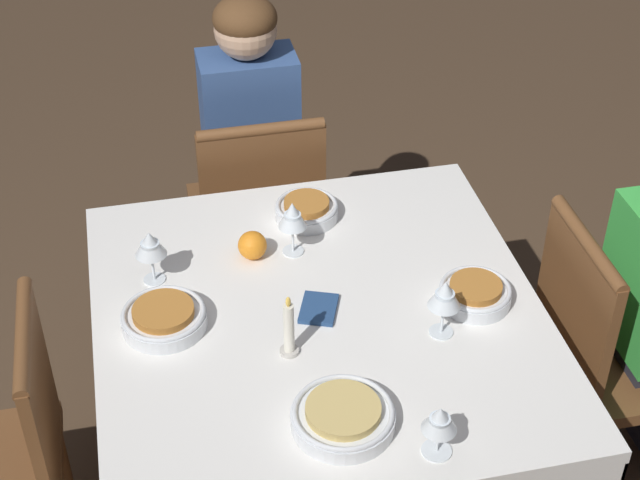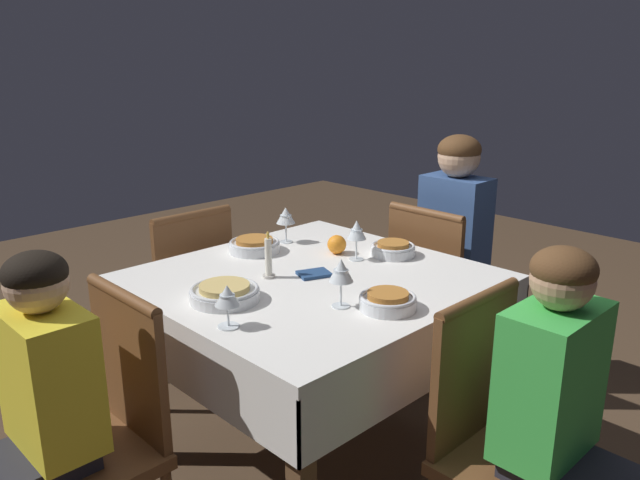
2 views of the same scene
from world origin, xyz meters
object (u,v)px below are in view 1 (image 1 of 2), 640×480
(bowl_north, at_px, (164,317))
(orange_fruit, at_px, (252,245))
(bowl_east, at_px, (307,209))
(bowl_south, at_px, (475,293))
(chair_south, at_px, (607,347))
(wine_glass_east, at_px, (292,216))
(napkin_red_folded, at_px, (318,309))
(wine_glass_west, at_px, (440,421))
(chair_east, at_px, (259,211))
(chair_north, at_px, (0,458))
(bowl_west, at_px, (343,416))
(dining_table, at_px, (319,341))
(wine_glass_north, at_px, (150,245))
(person_adult_denim, at_px, (249,140))
(candle_centerpiece, at_px, (289,331))
(wine_glass_south, at_px, (445,296))

(bowl_north, relative_size, orange_fruit, 2.70)
(bowl_east, distance_m, bowl_south, 0.55)
(chair_south, height_order, wine_glass_east, wine_glass_east)
(wine_glass_east, height_order, napkin_red_folded, wine_glass_east)
(bowl_south, bearing_deg, wine_glass_west, 151.45)
(chair_east, xyz_separation_m, chair_north, (-0.88, 0.78, 0.00))
(chair_south, bearing_deg, bowl_west, 113.01)
(dining_table, relative_size, chair_east, 1.28)
(chair_north, relative_size, wine_glass_east, 5.63)
(wine_glass_north, bearing_deg, bowl_west, -148.31)
(bowl_south, bearing_deg, wine_glass_east, 53.93)
(chair_north, distance_m, bowl_west, 0.89)
(person_adult_denim, distance_m, bowl_south, 1.10)
(bowl_east, distance_m, orange_fruit, 0.22)
(candle_centerpiece, bearing_deg, orange_fruit, 3.86)
(wine_glass_west, bearing_deg, bowl_north, 45.45)
(wine_glass_west, bearing_deg, bowl_east, 6.29)
(dining_table, xyz_separation_m, chair_north, (-0.05, 0.81, -0.18))
(chair_east, height_order, wine_glass_south, wine_glass_south)
(wine_glass_south, xyz_separation_m, candle_centerpiece, (0.01, 0.37, -0.05))
(chair_east, distance_m, bowl_south, 1.00)
(bowl_east, distance_m, wine_glass_east, 0.18)
(bowl_east, bearing_deg, chair_south, -118.05)
(wine_glass_south, height_order, orange_fruit, wine_glass_south)
(chair_east, distance_m, candle_centerpiece, 1.01)
(chair_north, height_order, wine_glass_south, wine_glass_south)
(dining_table, bearing_deg, napkin_red_folded, 11.06)
(wine_glass_west, distance_m, napkin_red_folded, 0.52)
(bowl_east, xyz_separation_m, bowl_north, (-0.36, 0.42, -0.00))
(chair_south, xyz_separation_m, wine_glass_south, (-0.12, 0.54, 0.39))
(candle_centerpiece, bearing_deg, bowl_north, 60.61)
(wine_glass_east, distance_m, wine_glass_north, 0.37)
(wine_glass_west, bearing_deg, candle_centerpiece, 34.43)
(chair_south, xyz_separation_m, wine_glass_west, (-0.47, 0.66, 0.37))
(person_adult_denim, distance_m, orange_fruit, 0.74)
(chair_south, height_order, person_adult_denim, person_adult_denim)
(orange_fruit, bearing_deg, wine_glass_east, -91.01)
(dining_table, distance_m, wine_glass_west, 0.53)
(dining_table, xyz_separation_m, wine_glass_north, (0.21, 0.38, 0.21))
(bowl_east, relative_size, wine_glass_east, 1.10)
(bowl_west, xyz_separation_m, napkin_red_folded, (0.37, -0.03, -0.02))
(wine_glass_west, distance_m, wine_glass_south, 0.37)
(chair_east, distance_m, person_adult_denim, 0.24)
(bowl_north, bearing_deg, chair_south, -92.10)
(wine_glass_north, bearing_deg, candle_centerpiece, -139.41)
(wine_glass_south, height_order, wine_glass_north, wine_glass_south)
(person_adult_denim, height_order, wine_glass_east, person_adult_denim)
(chair_east, relative_size, orange_fruit, 11.66)
(dining_table, relative_size, candle_centerpiece, 6.64)
(person_adult_denim, height_order, wine_glass_west, person_adult_denim)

